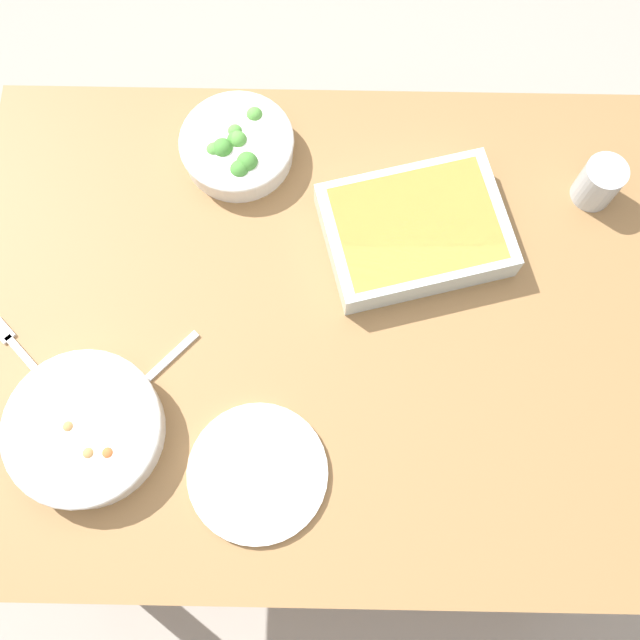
# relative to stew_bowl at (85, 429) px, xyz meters

# --- Properties ---
(ground_plane) EXTENTS (6.00, 6.00, 0.00)m
(ground_plane) POSITION_rel_stew_bowl_xyz_m (-0.36, -0.19, -0.77)
(ground_plane) COLOR #9E9389
(dining_table) EXTENTS (1.20, 0.90, 0.74)m
(dining_table) POSITION_rel_stew_bowl_xyz_m (-0.36, -0.19, -0.12)
(dining_table) COLOR olive
(dining_table) RESTS_ON ground_plane
(stew_bowl) EXTENTS (0.25, 0.25, 0.06)m
(stew_bowl) POSITION_rel_stew_bowl_xyz_m (0.00, 0.00, 0.00)
(stew_bowl) COLOR white
(stew_bowl) RESTS_ON dining_table
(broccoli_bowl) EXTENTS (0.20, 0.20, 0.07)m
(broccoli_bowl) POSITION_rel_stew_bowl_xyz_m (-0.21, -0.50, -0.00)
(broccoli_bowl) COLOR white
(broccoli_bowl) RESTS_ON dining_table
(baking_dish) EXTENTS (0.35, 0.29, 0.06)m
(baking_dish) POSITION_rel_stew_bowl_xyz_m (-0.52, -0.35, 0.00)
(baking_dish) COLOR silver
(baking_dish) RESTS_ON dining_table
(drink_cup) EXTENTS (0.07, 0.07, 0.08)m
(drink_cup) POSITION_rel_stew_bowl_xyz_m (-0.84, -0.44, 0.01)
(drink_cup) COLOR #B2BCC6
(drink_cup) RESTS_ON dining_table
(side_plate) EXTENTS (0.22, 0.22, 0.01)m
(side_plate) POSITION_rel_stew_bowl_xyz_m (-0.27, 0.06, -0.03)
(side_plate) COLOR white
(side_plate) RESTS_ON dining_table
(spoon_by_stew) EXTENTS (0.13, 0.14, 0.01)m
(spoon_by_stew) POSITION_rel_stew_bowl_xyz_m (-0.08, -0.09, -0.03)
(spoon_by_stew) COLOR silver
(spoon_by_stew) RESTS_ON dining_table
(fork_on_table) EXTENTS (0.14, 0.14, 0.01)m
(fork_on_table) POSITION_rel_stew_bowl_xyz_m (0.13, -0.13, -0.03)
(fork_on_table) COLOR silver
(fork_on_table) RESTS_ON dining_table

